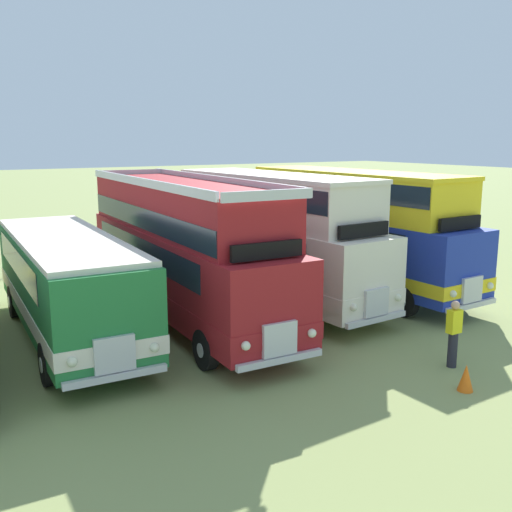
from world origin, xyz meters
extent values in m
plane|color=#8C9956|center=(0.00, 0.00, 0.00)|extent=(200.00, 200.00, 0.00)
cube|color=#237538|center=(0.00, 0.06, 1.70)|extent=(2.88, 9.63, 2.30)
cube|color=silver|center=(0.00, 0.06, 1.10)|extent=(2.92, 9.67, 0.44)
cube|color=#19232D|center=(0.02, 0.46, 2.30)|extent=(2.82, 7.23, 0.76)
cube|color=#19232D|center=(-0.19, -4.64, 2.35)|extent=(2.20, 0.19, 0.90)
cube|color=silver|center=(-0.19, -4.75, 1.10)|extent=(0.90, 0.16, 0.80)
cube|color=silver|center=(-0.20, -4.78, 0.60)|extent=(2.30, 0.23, 0.16)
sphere|color=#EAEACC|center=(0.70, -4.80, 1.10)|extent=(0.22, 0.22, 0.22)
sphere|color=#EAEACC|center=(-1.09, -4.72, 1.10)|extent=(0.22, 0.22, 0.22)
cube|color=silver|center=(0.00, 0.06, 2.92)|extent=(2.83, 9.23, 0.14)
cylinder|color=black|center=(1.02, -3.15, 0.52)|extent=(0.32, 1.05, 1.04)
cylinder|color=silver|center=(1.17, -3.15, 0.52)|extent=(0.03, 0.36, 0.36)
cylinder|color=black|center=(-1.28, -3.05, 0.52)|extent=(0.32, 1.05, 1.04)
cylinder|color=silver|center=(-1.43, -3.05, 0.52)|extent=(0.03, 0.36, 0.36)
cylinder|color=black|center=(1.27, 2.98, 0.52)|extent=(0.32, 1.05, 1.04)
cylinder|color=silver|center=(1.42, 2.98, 0.52)|extent=(0.03, 0.36, 0.36)
cylinder|color=black|center=(-1.03, 3.07, 0.52)|extent=(0.32, 1.05, 1.04)
cylinder|color=silver|center=(-1.18, 3.08, 0.52)|extent=(0.03, 0.36, 0.36)
cube|color=maroon|center=(3.60, -0.02, 1.70)|extent=(2.89, 11.50, 2.30)
cube|color=maroon|center=(3.60, -0.02, 1.10)|extent=(2.93, 11.54, 0.44)
cube|color=#19232D|center=(3.61, 0.37, 2.30)|extent=(2.84, 9.10, 0.76)
cube|color=#19232D|center=(3.40, -5.67, 2.35)|extent=(2.20, 0.17, 0.90)
cube|color=silver|center=(3.40, -5.78, 1.10)|extent=(0.90, 0.15, 0.80)
cube|color=silver|center=(3.40, -5.81, 0.60)|extent=(2.30, 0.22, 0.16)
sphere|color=#EAEACC|center=(4.30, -5.82, 1.10)|extent=(0.22, 0.22, 0.22)
sphere|color=#EAEACC|center=(2.50, -5.76, 1.10)|extent=(0.22, 0.22, 0.22)
cube|color=maroon|center=(3.60, 0.23, 3.60)|extent=(2.76, 10.59, 1.50)
cube|color=silver|center=(3.42, -5.23, 4.40)|extent=(2.40, 0.18, 0.24)
cube|color=silver|center=(3.77, 4.98, 4.40)|extent=(2.40, 0.18, 0.24)
cube|color=silver|center=(4.80, 0.18, 4.40)|extent=(0.46, 10.51, 0.24)
cube|color=silver|center=(2.40, 0.27, 4.40)|extent=(0.46, 10.51, 0.24)
cube|color=#19232D|center=(3.60, 0.23, 3.30)|extent=(2.79, 10.49, 0.64)
cube|color=black|center=(3.42, -5.18, 3.10)|extent=(1.90, 0.18, 0.40)
cylinder|color=black|center=(4.61, -4.17, 0.52)|extent=(0.32, 1.05, 1.04)
cylinder|color=silver|center=(4.76, -4.18, 0.52)|extent=(0.03, 0.36, 0.36)
cylinder|color=black|center=(2.31, -4.09, 0.52)|extent=(0.32, 1.05, 1.04)
cylinder|color=silver|center=(2.16, -4.09, 0.52)|extent=(0.03, 0.36, 0.36)
cylinder|color=black|center=(4.88, 3.84, 0.52)|extent=(0.32, 1.05, 1.04)
cylinder|color=silver|center=(5.03, 3.84, 0.52)|extent=(0.03, 0.36, 0.36)
cylinder|color=black|center=(2.58, 3.92, 0.52)|extent=(0.32, 1.05, 1.04)
cylinder|color=silver|center=(2.43, 3.93, 0.52)|extent=(0.03, 0.36, 0.36)
cube|color=silver|center=(7.19, 0.22, 1.70)|extent=(3.06, 9.69, 2.30)
cube|color=silver|center=(7.19, 0.22, 1.10)|extent=(3.10, 9.73, 0.44)
cube|color=#19232D|center=(7.17, 0.62, 2.30)|extent=(2.95, 7.29, 0.76)
cube|color=#19232D|center=(7.47, -4.49, 2.35)|extent=(2.20, 0.23, 0.90)
cube|color=silver|center=(7.48, -4.60, 1.10)|extent=(0.91, 0.17, 0.80)
cube|color=silver|center=(7.48, -4.63, 0.60)|extent=(2.30, 0.28, 0.16)
sphere|color=#EAEACC|center=(8.37, -4.55, 1.10)|extent=(0.22, 0.22, 0.22)
sphere|color=#EAEACC|center=(6.58, -4.66, 1.10)|extent=(0.22, 0.22, 0.22)
cube|color=silver|center=(7.18, 0.47, 3.60)|extent=(2.90, 8.78, 1.50)
cube|color=silver|center=(7.18, 0.47, 4.42)|extent=(2.97, 8.89, 0.14)
cube|color=#19232D|center=(7.18, 0.47, 3.90)|extent=(2.94, 8.68, 0.68)
cube|color=black|center=(7.44, -4.00, 3.10)|extent=(1.90, 0.23, 0.40)
cylinder|color=black|center=(8.53, -2.88, 0.52)|extent=(0.34, 1.05, 1.04)
cylinder|color=silver|center=(8.68, -2.87, 0.52)|extent=(0.04, 0.36, 0.36)
cylinder|color=black|center=(6.23, -3.02, 0.52)|extent=(0.34, 1.05, 1.04)
cylinder|color=silver|center=(6.08, -3.03, 0.52)|extent=(0.04, 0.36, 0.36)
cylinder|color=black|center=(8.16, 3.26, 0.52)|extent=(0.34, 1.05, 1.04)
cylinder|color=silver|center=(8.31, 3.27, 0.52)|extent=(0.04, 0.36, 0.36)
cylinder|color=black|center=(5.87, 3.13, 0.52)|extent=(0.34, 1.05, 1.04)
cylinder|color=silver|center=(5.72, 3.12, 0.52)|extent=(0.04, 0.36, 0.36)
cube|color=#1E339E|center=(10.79, 0.19, 1.70)|extent=(2.91, 10.46, 2.30)
cube|color=yellow|center=(10.79, 0.19, 1.10)|extent=(2.95, 10.50, 0.44)
cube|color=#19232D|center=(10.77, 0.59, 2.30)|extent=(2.85, 8.06, 0.76)
cube|color=#19232D|center=(10.99, -4.93, 2.35)|extent=(2.20, 0.19, 0.90)
cube|color=silver|center=(11.00, -5.04, 1.10)|extent=(0.90, 0.16, 0.80)
cube|color=silver|center=(11.00, -5.07, 0.60)|extent=(2.30, 0.23, 0.16)
sphere|color=#EAEACC|center=(11.90, -5.02, 1.10)|extent=(0.22, 0.22, 0.22)
sphere|color=#EAEACC|center=(10.10, -5.09, 1.10)|extent=(0.22, 0.22, 0.22)
cube|color=yellow|center=(10.78, 0.44, 3.60)|extent=(2.78, 9.56, 1.50)
cube|color=yellow|center=(10.78, 0.44, 4.42)|extent=(2.84, 9.66, 0.14)
cube|color=#19232D|center=(10.78, 0.44, 3.90)|extent=(2.81, 9.46, 0.68)
cube|color=black|center=(10.97, -4.44, 3.10)|extent=(1.90, 0.20, 0.40)
cylinder|color=black|center=(12.08, -3.35, 0.52)|extent=(0.32, 1.05, 1.04)
cylinder|color=silver|center=(12.23, -3.34, 0.52)|extent=(0.03, 0.36, 0.36)
cylinder|color=black|center=(9.78, -3.44, 0.52)|extent=(0.32, 1.05, 1.04)
cylinder|color=silver|center=(9.63, -3.45, 0.52)|extent=(0.03, 0.36, 0.36)
cylinder|color=black|center=(11.80, 3.62, 0.52)|extent=(0.32, 1.05, 1.04)
cylinder|color=silver|center=(11.95, 3.62, 0.52)|extent=(0.03, 0.36, 0.36)
cylinder|color=black|center=(9.50, 3.52, 0.52)|extent=(0.32, 1.05, 1.04)
cylinder|color=silver|center=(9.35, 3.52, 0.52)|extent=(0.03, 0.36, 0.36)
cone|color=orange|center=(6.83, -8.32, 0.31)|extent=(0.36, 0.36, 0.63)
cylinder|color=#23232D|center=(7.71, -7.17, 0.45)|extent=(0.24, 0.24, 0.90)
cube|color=yellow|center=(7.71, -7.17, 1.20)|extent=(0.36, 0.22, 0.60)
sphere|color=tan|center=(7.71, -7.17, 1.62)|extent=(0.22, 0.22, 0.22)
cylinder|color=#8C704C|center=(0.00, 9.55, 0.53)|extent=(0.08, 0.08, 1.05)
cylinder|color=#8C704C|center=(6.89, 9.55, 0.53)|extent=(0.08, 0.08, 1.05)
cylinder|color=#8C704C|center=(13.79, 9.55, 0.53)|extent=(0.08, 0.08, 1.05)
cylinder|color=beige|center=(0.00, 9.55, 0.93)|extent=(27.57, 0.03, 0.03)
camera|label=1|loc=(-3.80, -16.61, 5.68)|focal=41.21mm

